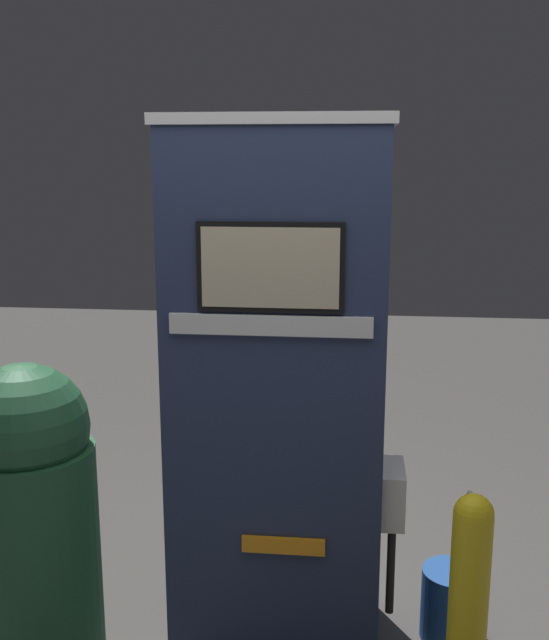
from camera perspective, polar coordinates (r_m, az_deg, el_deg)
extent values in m
cube|color=#232D4C|center=(3.19, 0.27, -15.18)|extent=(0.82, 0.53, 1.02)
cube|color=#232D4C|center=(2.87, 0.29, 3.73)|extent=(0.82, 0.53, 1.07)
cube|color=silver|center=(2.84, 0.30, 14.87)|extent=(0.85, 0.56, 0.04)
cube|color=black|center=(2.59, -0.33, 4.02)|extent=(0.52, 0.01, 0.32)
cube|color=beige|center=(2.59, -0.35, 4.00)|extent=(0.48, 0.01, 0.28)
cube|color=silver|center=(2.63, -0.34, -0.42)|extent=(0.72, 0.02, 0.07)
cube|color=orange|center=(2.92, 0.68, -16.81)|extent=(0.31, 0.02, 0.06)
cube|color=silver|center=(3.00, 8.95, -12.89)|extent=(0.09, 0.24, 0.22)
cylinder|color=black|center=(3.06, 8.84, -18.34)|extent=(0.03, 0.03, 0.35)
cylinder|color=yellow|center=(2.79, 14.42, -22.03)|extent=(0.13, 0.13, 0.86)
sphere|color=yellow|center=(2.57, 14.94, -14.09)|extent=(0.13, 0.13, 0.13)
cylinder|color=#1E4C2D|center=(3.19, -17.86, -16.98)|extent=(0.51, 0.51, 0.91)
sphere|color=#1E4C2D|center=(2.97, -18.54, -7.76)|extent=(0.49, 0.49, 0.49)
cylinder|color=#1E478C|center=(3.44, 13.37, -20.29)|extent=(0.26, 0.26, 0.31)
cylinder|color=black|center=(3.28, 14.36, -15.36)|extent=(0.02, 0.10, 0.39)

